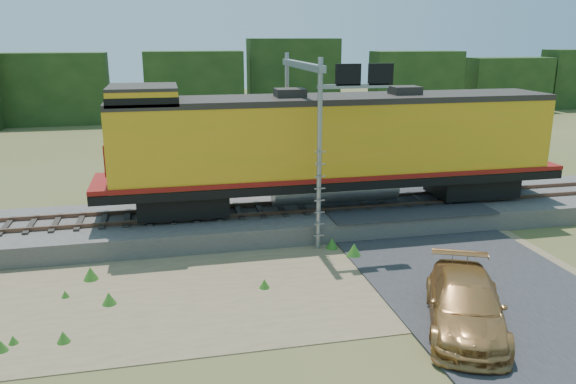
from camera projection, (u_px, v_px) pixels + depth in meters
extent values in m
plane|color=#475123|center=(264.00, 291.00, 17.99)|extent=(140.00, 140.00, 0.00)
cube|color=slate|center=(239.00, 221.00, 23.52)|extent=(70.00, 5.00, 0.80)
cube|color=brown|center=(241.00, 215.00, 22.72)|extent=(70.00, 0.10, 0.16)
cube|color=brown|center=(237.00, 205.00, 24.07)|extent=(70.00, 0.10, 0.16)
cube|color=#8C7754|center=(200.00, 290.00, 18.04)|extent=(26.00, 8.00, 0.03)
cube|color=#38383A|center=(396.00, 201.00, 24.85)|extent=(7.00, 5.20, 0.06)
cube|color=#38383A|center=(307.00, 149.00, 40.11)|extent=(7.00, 24.00, 0.08)
cube|color=#1A3212|center=(194.00, 87.00, 52.86)|extent=(36.00, 3.00, 6.50)
cube|color=#1A3212|center=(564.00, 82.00, 61.16)|extent=(50.00, 3.00, 6.00)
cube|color=black|center=(183.00, 201.00, 22.79)|extent=(3.57, 2.28, 0.89)
cube|color=black|center=(471.00, 184.00, 25.44)|extent=(3.57, 2.28, 0.89)
cube|color=black|center=(335.00, 178.00, 23.94)|extent=(19.83, 2.97, 0.36)
cylinder|color=gray|center=(335.00, 189.00, 24.07)|extent=(5.45, 1.19, 1.19)
cube|color=orange|center=(336.00, 139.00, 23.48)|extent=(18.34, 2.88, 3.07)
cube|color=maroon|center=(335.00, 171.00, 23.86)|extent=(19.83, 3.02, 0.18)
cube|color=#28231E|center=(337.00, 99.00, 23.03)|extent=(18.34, 2.92, 0.24)
cube|color=orange|center=(143.00, 97.00, 21.38)|extent=(2.58, 2.88, 0.69)
cube|color=#28231E|center=(142.00, 87.00, 21.28)|extent=(2.58, 2.92, 0.12)
cube|color=black|center=(143.00, 99.00, 21.40)|extent=(2.63, 2.92, 0.35)
cube|color=maroon|center=(107.00, 156.00, 21.68)|extent=(0.10, 1.98, 1.19)
cube|color=#28231E|center=(290.00, 94.00, 22.56)|extent=(1.19, 0.99, 0.45)
cube|color=#28231E|center=(405.00, 92.00, 23.58)|extent=(1.19, 0.99, 0.45)
cylinder|color=gray|center=(319.00, 158.00, 20.58)|extent=(0.18, 0.18, 7.17)
cylinder|color=gray|center=(287.00, 133.00, 25.85)|extent=(0.18, 0.18, 7.17)
cube|color=gray|center=(302.00, 65.00, 22.36)|extent=(0.26, 6.20, 0.26)
cube|color=gray|center=(353.00, 86.00, 20.14)|extent=(2.66, 0.15, 0.15)
cube|color=black|center=(348.00, 75.00, 19.99)|extent=(0.92, 0.15, 0.77)
cube|color=black|center=(381.00, 74.00, 20.24)|extent=(0.92, 0.15, 0.77)
imported|color=#B37D42|center=(466.00, 305.00, 15.54)|extent=(3.86, 5.35, 1.44)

